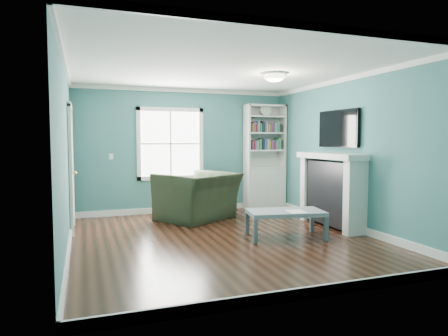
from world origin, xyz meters
name	(u,v)px	position (x,y,z in m)	size (l,w,h in m)	color
floor	(224,239)	(0.00, 0.00, 0.00)	(5.00, 5.00, 0.00)	black
room_walls	(224,136)	(0.00, 0.00, 1.58)	(5.00, 5.00, 5.00)	#3A7274
trim	(224,159)	(0.00, 0.00, 1.24)	(4.50, 5.00, 2.60)	white
window	(171,144)	(-0.30, 2.49, 1.45)	(1.40, 0.06, 1.50)	white
bookshelf	(264,167)	(1.77, 2.30, 0.92)	(0.90, 0.35, 2.31)	silver
fireplace	(331,191)	(2.08, 0.20, 0.64)	(0.44, 1.58, 1.30)	black
tv	(338,129)	(2.20, 0.20, 1.72)	(0.06, 1.10, 0.65)	black
door	(71,167)	(-2.22, 1.40, 1.07)	(0.12, 0.98, 2.17)	silver
ceiling_fixture	(275,76)	(0.90, 0.10, 2.55)	(0.38, 0.38, 0.15)	white
light_switch	(111,156)	(-1.50, 2.48, 1.20)	(0.08, 0.01, 0.12)	white
recliner	(198,188)	(0.04, 1.60, 0.60)	(1.38, 0.89, 1.20)	black
coffee_table	(286,214)	(0.95, -0.23, 0.37)	(1.26, 0.83, 0.42)	#4A5358
paper_sheet	(296,212)	(1.05, -0.37, 0.43)	(0.25, 0.32, 0.00)	white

